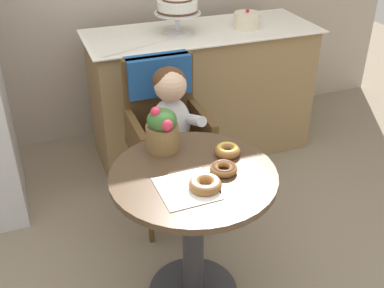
{
  "coord_description": "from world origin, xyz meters",
  "views": [
    {
      "loc": [
        -0.58,
        -1.54,
        1.84
      ],
      "look_at": [
        0.05,
        0.15,
        0.77
      ],
      "focal_mm": 44.03,
      "sensor_mm": 36.0,
      "label": 1
    }
  ],
  "objects_px": {
    "wicker_chair": "(164,115)",
    "donut_side": "(205,184)",
    "cafe_table": "(193,212)",
    "donut_mid": "(224,168)",
    "seated_child": "(173,121)",
    "donut_front": "(227,150)",
    "tiered_cake_stand": "(177,5)",
    "round_layer_cake": "(247,20)",
    "flower_vase": "(162,129)"
  },
  "relations": [
    {
      "from": "wicker_chair",
      "to": "donut_side",
      "type": "bearing_deg",
      "value": -90.61
    },
    {
      "from": "cafe_table",
      "to": "donut_mid",
      "type": "xyz_separation_m",
      "value": [
        0.12,
        -0.04,
        0.23
      ]
    },
    {
      "from": "seated_child",
      "to": "donut_mid",
      "type": "xyz_separation_m",
      "value": [
        0.03,
        -0.59,
        0.06
      ]
    },
    {
      "from": "donut_front",
      "to": "tiered_cake_stand",
      "type": "bearing_deg",
      "value": 81.42
    },
    {
      "from": "seated_child",
      "to": "cafe_table",
      "type": "bearing_deg",
      "value": -99.39
    },
    {
      "from": "cafe_table",
      "to": "donut_side",
      "type": "height_order",
      "value": "donut_side"
    },
    {
      "from": "donut_side",
      "to": "round_layer_cake",
      "type": "bearing_deg",
      "value": 58.37
    },
    {
      "from": "donut_front",
      "to": "donut_mid",
      "type": "relative_size",
      "value": 0.99
    },
    {
      "from": "tiered_cake_stand",
      "to": "cafe_table",
      "type": "bearing_deg",
      "value": -106.25
    },
    {
      "from": "seated_child",
      "to": "flower_vase",
      "type": "bearing_deg",
      "value": -115.69
    },
    {
      "from": "donut_mid",
      "to": "tiered_cake_stand",
      "type": "distance_m",
      "value": 1.4
    },
    {
      "from": "donut_side",
      "to": "wicker_chair",
      "type": "bearing_deg",
      "value": 84.12
    },
    {
      "from": "donut_mid",
      "to": "tiered_cake_stand",
      "type": "height_order",
      "value": "tiered_cake_stand"
    },
    {
      "from": "cafe_table",
      "to": "round_layer_cake",
      "type": "distance_m",
      "value": 1.58
    },
    {
      "from": "donut_side",
      "to": "round_layer_cake",
      "type": "distance_m",
      "value": 1.62
    },
    {
      "from": "donut_front",
      "to": "flower_vase",
      "type": "distance_m",
      "value": 0.31
    },
    {
      "from": "seated_child",
      "to": "donut_front",
      "type": "xyz_separation_m",
      "value": [
        0.1,
        -0.47,
        0.07
      ]
    },
    {
      "from": "donut_mid",
      "to": "tiered_cake_stand",
      "type": "relative_size",
      "value": 0.39
    },
    {
      "from": "seated_child",
      "to": "tiered_cake_stand",
      "type": "relative_size",
      "value": 2.42
    },
    {
      "from": "donut_mid",
      "to": "round_layer_cake",
      "type": "bearing_deg",
      "value": 60.53
    },
    {
      "from": "donut_mid",
      "to": "round_layer_cake",
      "type": "xyz_separation_m",
      "value": [
        0.73,
        1.29,
        0.21
      ]
    },
    {
      "from": "cafe_table",
      "to": "wicker_chair",
      "type": "distance_m",
      "value": 0.73
    },
    {
      "from": "tiered_cake_stand",
      "to": "seated_child",
      "type": "bearing_deg",
      "value": -111.04
    },
    {
      "from": "donut_side",
      "to": "donut_mid",
      "type": "bearing_deg",
      "value": 35.69
    },
    {
      "from": "wicker_chair",
      "to": "seated_child",
      "type": "xyz_separation_m",
      "value": [
        0.0,
        -0.16,
        0.04
      ]
    },
    {
      "from": "donut_front",
      "to": "donut_mid",
      "type": "bearing_deg",
      "value": -120.62
    },
    {
      "from": "wicker_chair",
      "to": "tiered_cake_stand",
      "type": "bearing_deg",
      "value": 69.36
    },
    {
      "from": "flower_vase",
      "to": "tiered_cake_stand",
      "type": "bearing_deg",
      "value": 67.54
    },
    {
      "from": "seated_child",
      "to": "round_layer_cake",
      "type": "height_order",
      "value": "round_layer_cake"
    },
    {
      "from": "flower_vase",
      "to": "donut_side",
      "type": "bearing_deg",
      "value": -79.51
    },
    {
      "from": "tiered_cake_stand",
      "to": "round_layer_cake",
      "type": "bearing_deg",
      "value": -6.01
    },
    {
      "from": "seated_child",
      "to": "donut_mid",
      "type": "relative_size",
      "value": 6.23
    },
    {
      "from": "wicker_chair",
      "to": "donut_mid",
      "type": "height_order",
      "value": "wicker_chair"
    },
    {
      "from": "flower_vase",
      "to": "round_layer_cake",
      "type": "xyz_separation_m",
      "value": [
        0.91,
        1.01,
        0.13
      ]
    },
    {
      "from": "donut_front",
      "to": "round_layer_cake",
      "type": "height_order",
      "value": "round_layer_cake"
    },
    {
      "from": "flower_vase",
      "to": "seated_child",
      "type": "bearing_deg",
      "value": 64.31
    },
    {
      "from": "cafe_table",
      "to": "wicker_chair",
      "type": "bearing_deg",
      "value": 82.65
    },
    {
      "from": "donut_front",
      "to": "cafe_table",
      "type": "bearing_deg",
      "value": -156.44
    },
    {
      "from": "flower_vase",
      "to": "round_layer_cake",
      "type": "bearing_deg",
      "value": 48.05
    },
    {
      "from": "cafe_table",
      "to": "tiered_cake_stand",
      "type": "relative_size",
      "value": 2.4
    },
    {
      "from": "donut_front",
      "to": "flower_vase",
      "type": "bearing_deg",
      "value": 149.43
    },
    {
      "from": "donut_side",
      "to": "tiered_cake_stand",
      "type": "height_order",
      "value": "tiered_cake_stand"
    },
    {
      "from": "flower_vase",
      "to": "round_layer_cake",
      "type": "height_order",
      "value": "round_layer_cake"
    },
    {
      "from": "donut_mid",
      "to": "flower_vase",
      "type": "relative_size",
      "value": 0.53
    },
    {
      "from": "donut_front",
      "to": "donut_side",
      "type": "height_order",
      "value": "donut_side"
    },
    {
      "from": "donut_side",
      "to": "seated_child",
      "type": "bearing_deg",
      "value": 82.77
    },
    {
      "from": "flower_vase",
      "to": "tiered_cake_stand",
      "type": "height_order",
      "value": "tiered_cake_stand"
    },
    {
      "from": "cafe_table",
      "to": "tiered_cake_stand",
      "type": "height_order",
      "value": "tiered_cake_stand"
    },
    {
      "from": "cafe_table",
      "to": "seated_child",
      "type": "xyz_separation_m",
      "value": [
        0.09,
        0.55,
        0.17
      ]
    },
    {
      "from": "cafe_table",
      "to": "wicker_chair",
      "type": "height_order",
      "value": "wicker_chair"
    }
  ]
}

